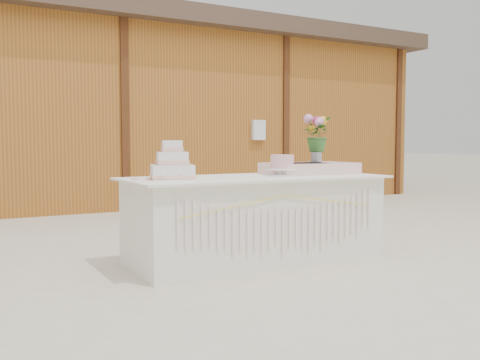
# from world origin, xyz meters

# --- Properties ---
(ground) EXTENTS (80.00, 80.00, 0.00)m
(ground) POSITION_xyz_m (0.00, 0.00, 0.00)
(ground) COLOR beige
(ground) RESTS_ON ground
(barn) EXTENTS (12.60, 4.60, 3.30)m
(barn) POSITION_xyz_m (-0.01, 5.99, 1.68)
(barn) COLOR #995B20
(barn) RESTS_ON ground
(cake_table) EXTENTS (2.40, 1.00, 0.77)m
(cake_table) POSITION_xyz_m (0.00, -0.00, 0.39)
(cake_table) COLOR white
(cake_table) RESTS_ON ground
(wedding_cake) EXTENTS (0.44, 0.44, 0.33)m
(wedding_cake) POSITION_xyz_m (-0.78, 0.10, 0.88)
(wedding_cake) COLOR white
(wedding_cake) RESTS_ON cake_table
(pink_cake_stand) EXTENTS (0.27, 0.27, 0.20)m
(pink_cake_stand) POSITION_xyz_m (0.25, -0.06, 0.88)
(pink_cake_stand) COLOR white
(pink_cake_stand) RESTS_ON cake_table
(satin_runner) EXTENTS (0.89, 0.51, 0.11)m
(satin_runner) POSITION_xyz_m (0.66, 0.09, 0.83)
(satin_runner) COLOR #FACBC9
(satin_runner) RESTS_ON cake_table
(flower_vase) EXTENTS (0.11, 0.11, 0.15)m
(flower_vase) POSITION_xyz_m (0.78, 0.13, 0.96)
(flower_vase) COLOR #BBBAC0
(flower_vase) RESTS_ON satin_runner
(bouquet) EXTENTS (0.41, 0.41, 0.35)m
(bouquet) POSITION_xyz_m (0.78, 0.13, 1.21)
(bouquet) COLOR #366A2A
(bouquet) RESTS_ON flower_vase
(loose_flowers) EXTENTS (0.19, 0.33, 0.02)m
(loose_flowers) POSITION_xyz_m (-1.04, 0.03, 0.78)
(loose_flowers) COLOR #CC7D9B
(loose_flowers) RESTS_ON cake_table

